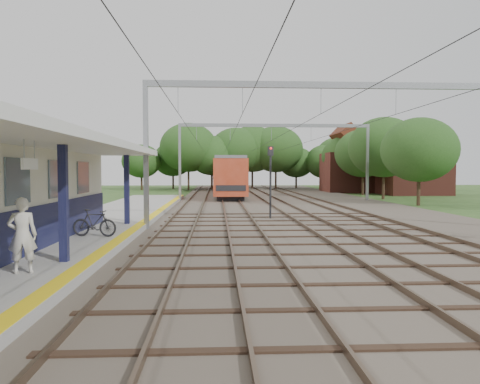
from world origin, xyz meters
name	(u,v)px	position (x,y,z in m)	size (l,w,h in m)	color
ground	(329,357)	(0.00, 0.00, 0.00)	(160.00, 160.00, 0.00)	#2D4C1E
ballast_bed	(288,205)	(4.00, 30.00, 0.05)	(18.00, 90.00, 0.10)	#473D33
platform	(87,230)	(-7.50, 14.00, 0.17)	(5.00, 52.00, 0.35)	gray
yellow_stripe	(138,226)	(-5.25, 14.00, 0.35)	(0.45, 52.00, 0.01)	yellow
rail_tracks	(257,204)	(1.50, 30.00, 0.18)	(11.80, 88.00, 0.15)	brown
catenary_system	(290,132)	(3.39, 25.28, 5.51)	(17.22, 88.00, 7.00)	gray
tree_band	(257,155)	(3.84, 57.12, 4.92)	(31.72, 30.88, 8.82)	#382619
house_near	(413,169)	(21.00, 46.00, 2.99)	(7.00, 6.12, 7.89)	brown
house_far	(355,167)	(16.00, 52.00, 3.23)	(8.00, 6.12, 8.66)	brown
person	(22,235)	(-6.43, 4.55, 1.28)	(0.68, 0.44, 1.86)	beige
bicycle	(94,223)	(-6.32, 10.80, 0.87)	(0.49, 1.72, 1.03)	black
train	(226,175)	(-0.50, 52.17, 2.24)	(3.08, 38.28, 4.03)	black
signal_post	(270,174)	(1.35, 19.57, 2.61)	(0.33, 0.30, 4.19)	black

